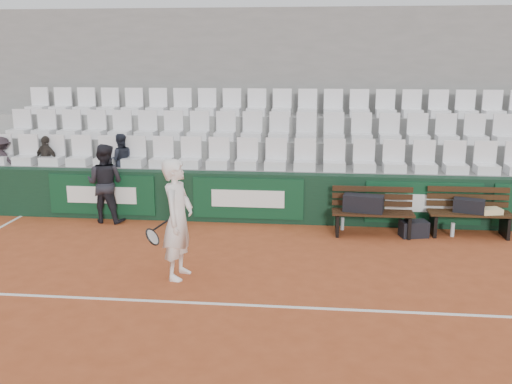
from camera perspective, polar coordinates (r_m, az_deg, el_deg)
name	(u,v)px	position (r m, az deg, el deg)	size (l,w,h in m)	color
ground	(229,305)	(7.87, -2.68, -11.19)	(80.00, 80.00, 0.00)	#AA4B26
court_baseline	(229,304)	(7.87, -2.68, -11.16)	(18.00, 0.06, 0.01)	white
back_barrier	(262,198)	(11.45, 0.62, -0.57)	(18.00, 0.34, 1.00)	#10321E
grandstand_tier_front	(262,190)	(12.07, 0.58, 0.16)	(18.00, 0.95, 1.00)	gray
grandstand_tier_mid	(266,171)	(12.94, 0.98, 2.09)	(18.00, 0.95, 1.45)	gray
grandstand_tier_back	(269,154)	(13.83, 1.33, 3.78)	(18.00, 0.95, 1.90)	#959592
grandstand_rear_wall	(272,100)	(14.30, 1.56, 9.14)	(18.00, 0.30, 4.40)	gray
seat_row_front	(261,154)	(11.73, 0.51, 3.84)	(11.90, 0.44, 0.63)	silver
seat_row_mid	(265,126)	(12.61, 0.93, 6.57)	(11.90, 0.44, 0.63)	silver
seat_row_back	(269,102)	(13.50, 1.30, 8.95)	(11.90, 0.44, 0.63)	white
bench_left	(372,223)	(10.89, 11.54, -3.10)	(1.50, 0.56, 0.45)	#331C0F
bench_right	(469,224)	(11.36, 20.51, -3.01)	(1.50, 0.56, 0.45)	#362010
sports_bag_left	(363,203)	(10.79, 10.69, -1.12)	(0.73, 0.31, 0.31)	black
sports_bag_right	(469,206)	(11.26, 20.52, -1.30)	(0.55, 0.25, 0.25)	black
towel	(490,211)	(11.34, 22.40, -1.76)	(0.37, 0.27, 0.10)	beige
sports_bag_ground	(414,229)	(10.99, 15.50, -3.57)	(0.49, 0.30, 0.30)	black
water_bottle_near	(342,224)	(11.14, 8.63, -3.15)	(0.07, 0.07, 0.25)	silver
water_bottle_far	(452,230)	(11.22, 19.05, -3.59)	(0.07, 0.07, 0.26)	silver
tennis_player	(178,219)	(8.57, -7.83, -2.72)	(0.76, 0.72, 1.82)	white
ball_kid	(105,183)	(11.79, -14.85, 0.85)	(0.77, 0.60, 1.59)	black
spectator_a	(1,140)	(13.51, -24.14, 4.79)	(0.66, 0.38, 1.03)	#282025
spectator_b	(45,140)	(13.03, -20.33, 4.93)	(0.62, 0.26, 1.06)	#2D2924
spectator_c	(119,139)	(12.39, -13.50, 5.16)	(0.55, 0.43, 1.13)	#1E212D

